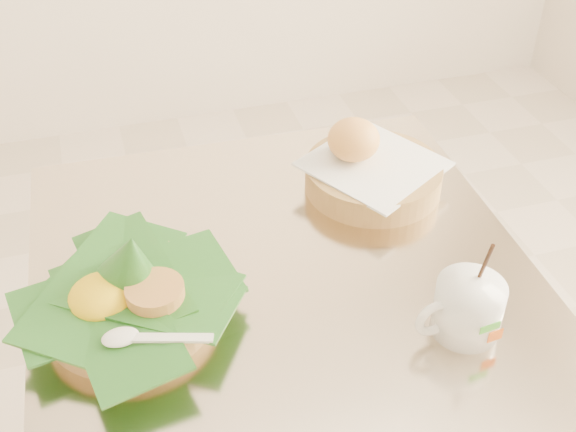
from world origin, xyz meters
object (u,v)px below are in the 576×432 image
object	(u,v)px
cafe_table	(283,369)
bread_basket	(370,169)
coffee_mug	(467,307)
rice_basket	(128,294)

from	to	relation	value
cafe_table	bread_basket	world-z (taller)	bread_basket
bread_basket	coffee_mug	bearing A→B (deg)	-90.43
cafe_table	coffee_mug	bearing A→B (deg)	-44.06
bread_basket	cafe_table	bearing A→B (deg)	-142.14
rice_basket	cafe_table	bearing A→B (deg)	8.72
cafe_table	bread_basket	size ratio (longest dim) A/B	2.92
rice_basket	bread_basket	bearing A→B (deg)	24.02
rice_basket	coffee_mug	size ratio (longest dim) A/B	1.87
rice_basket	coffee_mug	distance (m)	0.43
cafe_table	rice_basket	distance (m)	0.34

